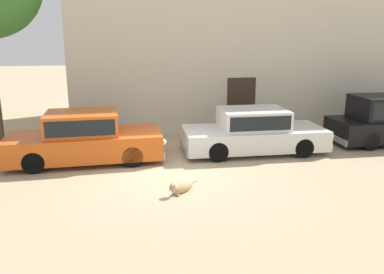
# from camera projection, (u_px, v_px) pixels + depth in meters

# --- Properties ---
(ground_plane) EXTENTS (80.00, 80.00, 0.00)m
(ground_plane) POSITION_uv_depth(u_px,v_px,m) (165.00, 172.00, 10.89)
(ground_plane) COLOR tan
(parked_sedan_nearest) EXTENTS (4.61, 1.92, 1.49)m
(parked_sedan_nearest) POSITION_uv_depth(u_px,v_px,m) (84.00, 137.00, 11.61)
(parked_sedan_nearest) COLOR #D15619
(parked_sedan_nearest) RESTS_ON ground_plane
(parked_sedan_second) EXTENTS (4.64, 1.93, 1.40)m
(parked_sedan_second) POSITION_uv_depth(u_px,v_px,m) (253.00, 131.00, 12.56)
(parked_sedan_second) COLOR silver
(parked_sedan_second) RESTS_ON ground_plane
(apartment_block) EXTENTS (17.98, 5.48, 8.43)m
(apartment_block) POSITION_uv_depth(u_px,v_px,m) (284.00, 21.00, 17.27)
(apartment_block) COLOR beige
(apartment_block) RESTS_ON ground_plane
(stray_dog_spotted) EXTENTS (0.83, 0.71, 0.34)m
(stray_dog_spotted) POSITION_uv_depth(u_px,v_px,m) (181.00, 188.00, 9.39)
(stray_dog_spotted) COLOR tan
(stray_dog_spotted) RESTS_ON ground_plane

